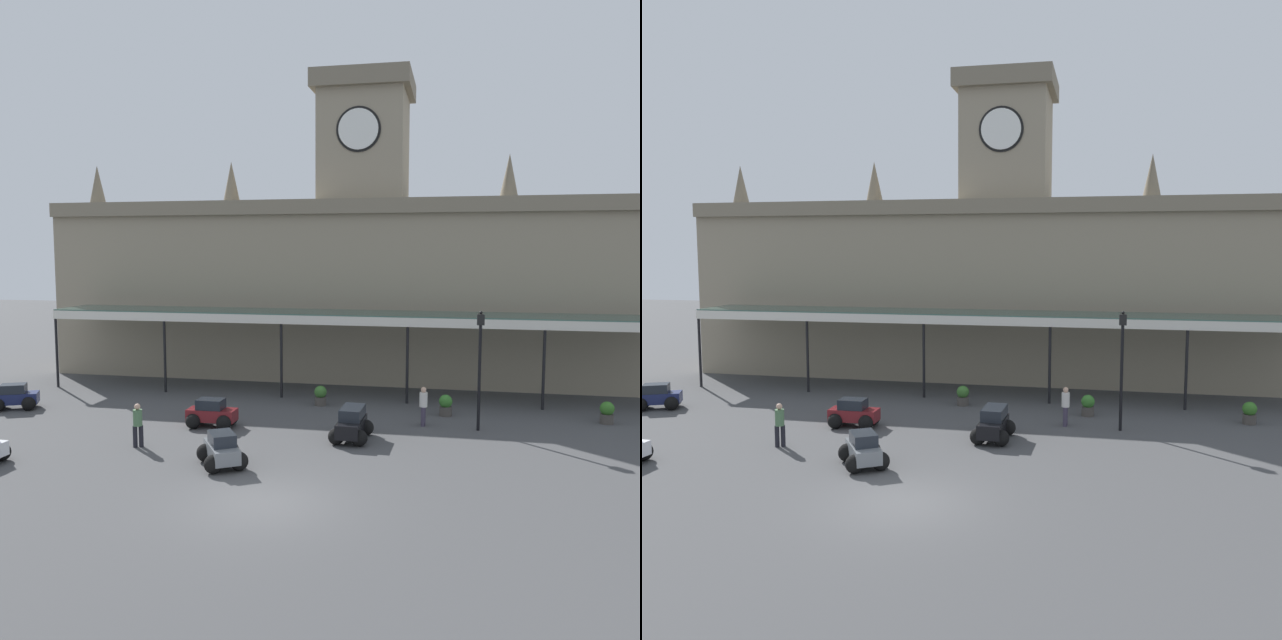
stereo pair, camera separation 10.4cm
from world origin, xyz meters
The scene contains 13 objects.
ground_plane centered at (0.00, 0.00, 0.00)m, with size 140.00×140.00×0.00m, color #464648.
station_building centered at (0.00, 20.75, 5.70)m, with size 36.28×7.10×17.32m.
entrance_canopy centered at (0.00, 14.98, 4.11)m, with size 31.73×3.26×4.27m.
car_maroon_sedan centered at (-4.56, 7.67, 0.50)m, with size 2.06×1.53×1.19m.
car_grey_sedan centered at (-2.36, 2.92, 0.50)m, with size 2.11×2.25×1.19m.
car_black_estate centered at (1.51, 7.01, 0.56)m, with size 1.58×2.27×1.27m.
car_navy_sedan centered at (-14.76, 8.73, 0.50)m, with size 2.24×2.01×1.19m.
pedestrian_near_entrance centered at (-6.24, 4.38, 0.91)m, with size 0.36×0.34×1.67m.
pedestrian_crossing_forecourt centered at (4.16, 9.68, 0.91)m, with size 0.34×0.39×1.67m.
victorian_lamppost centered at (6.43, 9.40, 3.08)m, with size 0.30×0.30×4.97m.
planter_by_canopy centered at (5.06, 11.60, 0.49)m, with size 0.60×0.60×0.96m.
planter_forecourt_centre centered at (11.87, 11.65, 0.49)m, with size 0.60×0.60×0.96m.
planter_near_kerb centered at (-0.86, 12.40, 0.49)m, with size 0.60×0.60×0.96m.
Camera 1 is at (5.50, -18.02, 7.39)m, focal length 37.02 mm.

